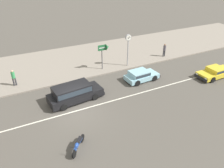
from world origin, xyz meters
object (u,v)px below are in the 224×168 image
Objects in this scene: arrow_signboard at (106,48)px; pedestrian_near_clock at (13,77)px; sedan_yellow_1 at (216,72)px; pedestrian_by_shop at (164,49)px; street_clock at (128,42)px; hatchback_pale_blue_2 at (141,75)px; minivan_black_4 at (74,92)px; motorcycle_0 at (78,144)px.

arrow_signboard is 9.80m from pedestrian_near_clock.
pedestrian_by_shop reaches higher than sedan_yellow_1.
street_clock is at bearing -4.03° from pedestrian_near_clock.
arrow_signboard reaches higher than sedan_yellow_1.
street_clock is 12.38m from pedestrian_near_clock.
minivan_black_4 reaches higher than hatchback_pale_blue_2.
street_clock is 2.26× the size of pedestrian_by_shop.
hatchback_pale_blue_2 reaches higher than motorcycle_0.
motorcycle_0 is at bearing -74.73° from pedestrian_near_clock.
pedestrian_by_shop is (-1.57, 6.72, 0.57)m from sedan_yellow_1.
pedestrian_near_clock is at bearing 159.53° from sedan_yellow_1.
motorcycle_0 is at bearing -105.53° from minivan_black_4.
pedestrian_by_shop is at bearing 103.16° from sedan_yellow_1.
hatchback_pale_blue_2 is at bearing 159.47° from sedan_yellow_1.
hatchback_pale_blue_2 is 1.27× the size of arrow_signboard.
motorcycle_0 is at bearing -145.08° from hatchback_pale_blue_2.
pedestrian_by_shop is (17.80, -0.51, -0.02)m from pedestrian_near_clock.
arrow_signboard is at bearing 56.23° from motorcycle_0.
minivan_black_4 is (-14.91, 2.29, 0.31)m from sedan_yellow_1.
pedestrian_near_clock is 17.81m from pedestrian_by_shop.
pedestrian_near_clock is (-11.78, 4.39, 0.54)m from hatchback_pale_blue_2.
pedestrian_by_shop is (14.91, 10.08, 0.68)m from motorcycle_0.
street_clock reaches higher than hatchback_pale_blue_2.
minivan_black_4 is 1.35× the size of street_clock.
pedestrian_near_clock reaches higher than minivan_black_4.
arrow_signboard reaches higher than pedestrian_by_shop.
hatchback_pale_blue_2 is at bearing -147.26° from pedestrian_by_shop.
arrow_signboard is at bearing 179.40° from pedestrian_by_shop.
street_clock reaches higher than pedestrian_near_clock.
minivan_black_4 is 3.01× the size of pedestrian_near_clock.
arrow_signboard reaches higher than pedestrian_near_clock.
hatchback_pale_blue_2 is 7.18m from pedestrian_by_shop.
street_clock reaches higher than pedestrian_by_shop.
minivan_black_4 is at bearing -47.91° from pedestrian_near_clock.
street_clock is at bearing 82.94° from hatchback_pale_blue_2.
minivan_black_4 is at bearing -175.69° from hatchback_pale_blue_2.
minivan_black_4 is 7.11m from arrow_signboard.
sedan_yellow_1 is at bearing -35.08° from arrow_signboard.
hatchback_pale_blue_2 is at bearing 34.92° from motorcycle_0.
pedestrian_by_shop is (13.34, 4.43, 0.26)m from minivan_black_4.
pedestrian_near_clock is 1.02× the size of pedestrian_by_shop.
pedestrian_near_clock is at bearing 175.97° from street_clock.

